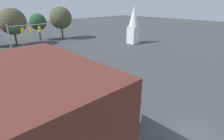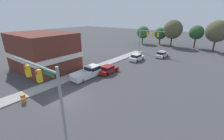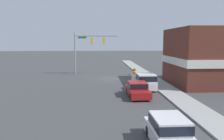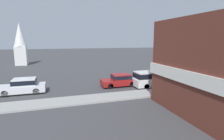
{
  "view_description": "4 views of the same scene",
  "coord_description": "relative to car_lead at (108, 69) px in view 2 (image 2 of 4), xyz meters",
  "views": [
    {
      "loc": [
        -12.72,
        -3.62,
        9.95
      ],
      "look_at": [
        0.17,
        9.99,
        2.68
      ],
      "focal_mm": 28.0,
      "sensor_mm": 36.0,
      "label": 1
    },
    {
      "loc": [
        14.61,
        -9.73,
        10.13
      ],
      "look_at": [
        0.79,
        8.33,
        1.83
      ],
      "focal_mm": 24.0,
      "sensor_mm": 36.0,
      "label": 2
    },
    {
      "loc": [
        1.95,
        31.6,
        5.41
      ],
      "look_at": [
        0.45,
        6.9,
        2.2
      ],
      "focal_mm": 35.0,
      "sensor_mm": 36.0,
      "label": 3
    },
    {
      "loc": [
        -21.25,
        17.64,
        5.49
      ],
      "look_at": [
        -0.41,
        11.05,
        1.77
      ],
      "focal_mm": 28.0,
      "sensor_mm": 36.0,
      "label": 4
    }
  ],
  "objects": [
    {
      "name": "far_signal_assembly",
      "position": [
        -0.9,
        18.56,
        4.19
      ],
      "size": [
        7.16,
        0.49,
        6.74
      ],
      "color": "gray",
      "rests_on": "ground"
    },
    {
      "name": "backdrop_tree_left_mid",
      "position": [
        -3.5,
        35.04,
        3.16
      ],
      "size": [
        4.2,
        4.2,
        6.03
      ],
      "color": "#4C3823",
      "rests_on": "ground"
    },
    {
      "name": "car_oncoming",
      "position": [
        3.88,
        17.34,
        0.04
      ],
      "size": [
        1.87,
        4.73,
        1.53
      ],
      "rotation": [
        0.0,
        0.0,
        3.14
      ],
      "color": "black",
      "rests_on": "ground"
    },
    {
      "name": "backdrop_tree_right_far",
      "position": [
        13.72,
        32.7,
        5.14
      ],
      "size": [
        6.07,
        6.07,
        8.94
      ],
      "color": "#4C3823",
      "rests_on": "ground"
    },
    {
      "name": "car_lead",
      "position": [
        0.0,
        0.0,
        0.0
      ],
      "size": [
        1.9,
        4.32,
        1.44
      ],
      "color": "black",
      "rests_on": "ground"
    },
    {
      "name": "pickup_truck_parked",
      "position": [
        -1.41,
        -3.53,
        0.16
      ],
      "size": [
        2.03,
        5.46,
        1.86
      ],
      "color": "black",
      "rests_on": "ground"
    },
    {
      "name": "ground_plane",
      "position": [
        1.88,
        -10.52,
        -0.75
      ],
      "size": [
        200.0,
        200.0,
        0.0
      ],
      "primitive_type": "plane",
      "color": "#424244"
    },
    {
      "name": "corner_brick_building",
      "position": [
        -11.32,
        -5.72,
        2.73
      ],
      "size": [
        11.9,
        9.48,
        7.08
      ],
      "color": "brown",
      "rests_on": "ground"
    },
    {
      "name": "backdrop_tree_center",
      "position": [
        1.34,
        33.0,
        4.98
      ],
      "size": [
        6.18,
        6.18,
        8.84
      ],
      "color": "#4C3823",
      "rests_on": "ground"
    },
    {
      "name": "near_signal_assembly",
      "position": [
        5.5,
        -14.92,
        4.21
      ],
      "size": [
        7.16,
        0.49,
        6.88
      ],
      "color": "gray",
      "rests_on": "ground"
    },
    {
      "name": "backdrop_tree_right_mid",
      "position": [
        8.17,
        35.26,
        4.24
      ],
      "size": [
        4.43,
        4.43,
        7.24
      ],
      "color": "#4C3823",
      "rests_on": "ground"
    },
    {
      "name": "construction_barrel",
      "position": [
        -2.02,
        -14.11,
        -0.23
      ],
      "size": [
        0.55,
        0.55,
        1.03
      ],
      "color": "orange",
      "rests_on": "ground"
    },
    {
      "name": "car_second_ahead",
      "position": [
        0.22,
        10.64,
        0.06
      ],
      "size": [
        1.81,
        4.58,
        1.58
      ],
      "color": "black",
      "rests_on": "ground"
    },
    {
      "name": "sidewalk_curb",
      "position": [
        -3.82,
        -10.52,
        -0.68
      ],
      "size": [
        2.4,
        60.0,
        0.14
      ],
      "color": "#9E9E99",
      "rests_on": "ground"
    },
    {
      "name": "backdrop_tree_left_far",
      "position": [
        -9.12,
        32.24,
        3.46
      ],
      "size": [
        4.51,
        4.51,
        6.49
      ],
      "color": "#4C3823",
      "rests_on": "ground"
    }
  ]
}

